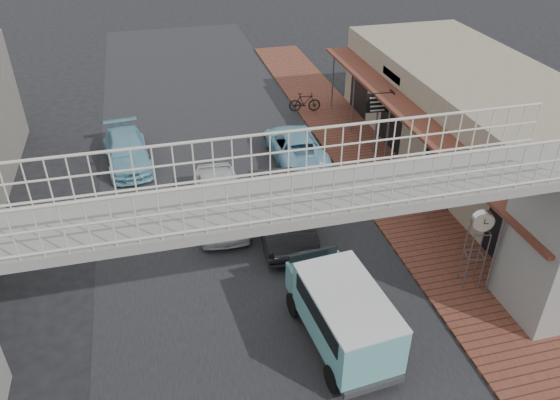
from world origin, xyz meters
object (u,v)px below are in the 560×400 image
arrow_sign (395,102)px  angkot_far (127,151)px  white_hatchback (219,200)px  motorcycle_far (305,102)px  motorcycle_near (380,169)px  angkot_curb (295,145)px  street_clock (482,225)px  dark_sedan (281,210)px  angkot_van (343,310)px

arrow_sign → angkot_far: bearing=174.0°
white_hatchback → motorcycle_far: white_hatchback is taller
motorcycle_near → angkot_curb: bearing=24.1°
motorcycle_near → street_clock: (0.12, -6.85, 1.86)m
dark_sedan → angkot_far: dark_sedan is taller
white_hatchback → angkot_far: bearing=125.4°
motorcycle_near → motorcycle_far: motorcycle_far is taller
angkot_far → arrow_sign: arrow_sign is taller
white_hatchback → arrow_sign: arrow_sign is taller
angkot_far → white_hatchback: bearing=-63.4°
angkot_van → street_clock: street_clock is taller
dark_sedan → angkot_curb: (1.94, 5.14, -0.18)m
dark_sedan → angkot_van: size_ratio=1.18×
angkot_curb → arrow_sign: 4.73m
street_clock → angkot_curb: bearing=120.5°
white_hatchback → motorcycle_near: bearing=12.4°
angkot_van → motorcycle_far: bearing=72.0°
angkot_van → arrow_sign: 11.94m
angkot_curb → angkot_far: size_ratio=1.04×
angkot_curb → angkot_van: bearing=81.2°
motorcycle_far → angkot_far: bearing=119.9°
dark_sedan → motorcycle_near: bearing=29.9°
white_hatchback → dark_sedan: dark_sedan is taller
angkot_curb → motorcycle_far: size_ratio=2.77×
motorcycle_near → arrow_sign: size_ratio=0.51×
angkot_van → angkot_curb: bearing=76.0°
white_hatchback → motorcycle_near: 7.00m
angkot_curb → motorcycle_far: angkot_curb is taller
white_hatchback → dark_sedan: bearing=-28.8°
angkot_far → arrow_sign: size_ratio=1.49×
motorcycle_far → dark_sedan: bearing=168.3°
street_clock → arrow_sign: arrow_sign is taller
angkot_curb → motorcycle_near: 4.01m
angkot_curb → street_clock: 10.21m
white_hatchback → dark_sedan: 2.40m
street_clock → dark_sedan: bearing=151.2°
arrow_sign → angkot_curb: bearing=175.2°
angkot_far → angkot_van: size_ratio=1.05×
angkot_curb → street_clock: size_ratio=1.69×
angkot_far → street_clock: size_ratio=1.63×
white_hatchback → motorcycle_near: white_hatchback is taller
street_clock → angkot_van: bearing=-151.8°
motorcycle_near → arrow_sign: 3.22m
motorcycle_near → arrow_sign: arrow_sign is taller
motorcycle_near → arrow_sign: bearing=-56.0°
dark_sedan → street_clock: (4.98, -4.45, 1.54)m
motorcycle_near → street_clock: bearing=158.2°
white_hatchback → motorcycle_near: size_ratio=3.02×
angkot_curb → angkot_van: 11.04m
angkot_van → arrow_sign: size_ratio=1.42×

